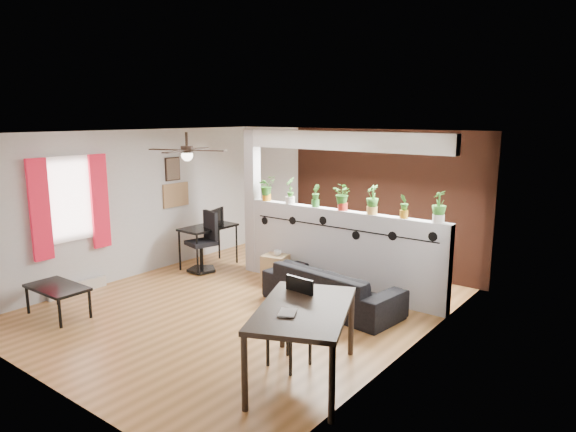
{
  "coord_description": "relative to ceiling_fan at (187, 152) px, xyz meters",
  "views": [
    {
      "loc": [
        5.01,
        -5.43,
        2.84
      ],
      "look_at": [
        0.39,
        0.6,
        1.35
      ],
      "focal_mm": 32.0,
      "sensor_mm": 36.0,
      "label": 1
    }
  ],
  "objects": [
    {
      "name": "room_shell",
      "position": [
        0.8,
        0.3,
        -1.01
      ],
      "size": [
        6.3,
        7.1,
        2.9
      ],
      "color": "#9B6533",
      "rests_on": "ground"
    },
    {
      "name": "partition_wall",
      "position": [
        1.6,
        1.8,
        -1.64
      ],
      "size": [
        3.6,
        0.18,
        1.35
      ],
      "primitive_type": "cube",
      "color": "#BCBCC1",
      "rests_on": "ground"
    },
    {
      "name": "ceiling_header",
      "position": [
        1.6,
        1.8,
        0.14
      ],
      "size": [
        3.6,
        0.18,
        0.3
      ],
      "primitive_type": "cube",
      "color": "white",
      "rests_on": "room_shell"
    },
    {
      "name": "pier_column",
      "position": [
        -0.31,
        1.8,
        -1.01
      ],
      "size": [
        0.22,
        0.2,
        2.6
      ],
      "primitive_type": "cube",
      "color": "#BCBCC1",
      "rests_on": "ground"
    },
    {
      "name": "brick_panel",
      "position": [
        1.6,
        3.27,
        -1.01
      ],
      "size": [
        3.9,
        0.05,
        2.6
      ],
      "primitive_type": "cube",
      "color": "#97452C",
      "rests_on": "ground"
    },
    {
      "name": "vine_decal",
      "position": [
        1.6,
        1.7,
        -1.23
      ],
      "size": [
        3.31,
        0.01,
        0.3
      ],
      "color": "black",
      "rests_on": "partition_wall"
    },
    {
      "name": "window_assembly",
      "position": [
        -1.76,
        -0.9,
        -0.81
      ],
      "size": [
        0.09,
        1.3,
        1.55
      ],
      "color": "white",
      "rests_on": "room_shell"
    },
    {
      "name": "baseboard_heater",
      "position": [
        -1.74,
        -0.9,
        -2.22
      ],
      "size": [
        0.08,
        1.0,
        0.18
      ],
      "primitive_type": "cube",
      "color": "silver",
      "rests_on": "ground"
    },
    {
      "name": "corkboard",
      "position": [
        -1.78,
        1.25,
        -0.96
      ],
      "size": [
        0.03,
        0.6,
        0.45
      ],
      "primitive_type": "cube",
      "color": "#976F48",
      "rests_on": "room_shell"
    },
    {
      "name": "framed_art",
      "position": [
        -1.78,
        1.2,
        -0.46
      ],
      "size": [
        0.03,
        0.34,
        0.44
      ],
      "color": "#8C7259",
      "rests_on": "room_shell"
    },
    {
      "name": "ceiling_fan",
      "position": [
        0.0,
        0.0,
        0.0
      ],
      "size": [
        1.19,
        1.19,
        0.43
      ],
      "color": "black",
      "rests_on": "room_shell"
    },
    {
      "name": "potted_plant_0",
      "position": [
        0.02,
        1.8,
        -0.73
      ],
      "size": [
        0.24,
        0.27,
        0.44
      ],
      "color": "orange",
      "rests_on": "partition_wall"
    },
    {
      "name": "potted_plant_1",
      "position": [
        0.55,
        1.8,
        -0.73
      ],
      "size": [
        0.3,
        0.29,
        0.45
      ],
      "color": "white",
      "rests_on": "partition_wall"
    },
    {
      "name": "potted_plant_2",
      "position": [
        1.07,
        1.8,
        -0.77
      ],
      "size": [
        0.23,
        0.23,
        0.37
      ],
      "color": "#32832F",
      "rests_on": "partition_wall"
    },
    {
      "name": "potted_plant_3",
      "position": [
        1.6,
        1.8,
        -0.73
      ],
      "size": [
        0.24,
        0.2,
        0.44
      ],
      "color": "red",
      "rests_on": "partition_wall"
    },
    {
      "name": "potted_plant_4",
      "position": [
        2.13,
        1.8,
        -0.73
      ],
      "size": [
        0.3,
        0.29,
        0.45
      ],
      "color": "#ECB253",
      "rests_on": "partition_wall"
    },
    {
      "name": "potted_plant_5",
      "position": [
        2.65,
        1.8,
        -0.77
      ],
      "size": [
        0.19,
        0.21,
        0.36
      ],
      "color": "orange",
      "rests_on": "partition_wall"
    },
    {
      "name": "potted_plant_6",
      "position": [
        3.18,
        1.8,
        -0.72
      ],
      "size": [
        0.22,
        0.26,
        0.46
      ],
      "color": "silver",
      "rests_on": "partition_wall"
    },
    {
      "name": "sofa",
      "position": [
        1.87,
        1.08,
        -2.01
      ],
      "size": [
        2.13,
        1.04,
        0.6
      ],
      "primitive_type": "imported",
      "rotation": [
        0.0,
        0.0,
        3.02
      ],
      "color": "black",
      "rests_on": "ground"
    },
    {
      "name": "cube_shelf",
      "position": [
        0.49,
        1.46,
        -2.07
      ],
      "size": [
        0.47,
        0.43,
        0.49
      ],
      "primitive_type": "cube",
      "rotation": [
        0.0,
        0.0,
        0.19
      ],
      "color": "tan",
      "rests_on": "ground"
    },
    {
      "name": "cup",
      "position": [
        0.54,
        1.46,
        -1.77
      ],
      "size": [
        0.14,
        0.14,
        0.1
      ],
      "primitive_type": "imported",
      "rotation": [
        0.0,
        0.0,
        0.14
      ],
      "color": "gray",
      "rests_on": "cube_shelf"
    },
    {
      "name": "computer_desk",
      "position": [
        -1.14,
        1.46,
        -1.6
      ],
      "size": [
        0.59,
        1.1,
        0.79
      ],
      "color": "black",
      "rests_on": "ground"
    },
    {
      "name": "monitor",
      "position": [
        -1.14,
        1.61,
        -1.44
      ],
      "size": [
        0.31,
        0.14,
        0.17
      ],
      "primitive_type": "imported",
      "rotation": [
        0.0,
        0.0,
        1.88
      ],
      "color": "black",
      "rests_on": "computer_desk"
    },
    {
      "name": "office_chair",
      "position": [
        -0.98,
        1.2,
        -1.83
      ],
      "size": [
        0.57,
        0.57,
        1.09
      ],
      "color": "black",
      "rests_on": "ground"
    },
    {
      "name": "dining_table",
      "position": [
        2.8,
        -0.92,
        -1.56
      ],
      "size": [
        1.47,
        1.78,
        0.84
      ],
      "color": "black",
      "rests_on": "ground"
    },
    {
      "name": "book",
      "position": [
        2.7,
        -1.22,
        -1.46
      ],
      "size": [
        0.26,
        0.29,
        0.02
      ],
      "primitive_type": "imported",
      "rotation": [
        0.0,
        0.0,
        0.46
      ],
      "color": "gray",
      "rests_on": "dining_table"
    },
    {
      "name": "folding_chair",
      "position": [
        2.48,
        -0.67,
        -1.72
      ],
      "size": [
        0.43,
        0.43,
        1.01
      ],
      "color": "black",
      "rests_on": "ground"
    },
    {
      "name": "coffee_table",
      "position": [
        -1.07,
        -1.59,
        -1.92
      ],
      "size": [
        0.96,
        0.54,
        0.45
      ],
      "color": "black",
      "rests_on": "ground"
    }
  ]
}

